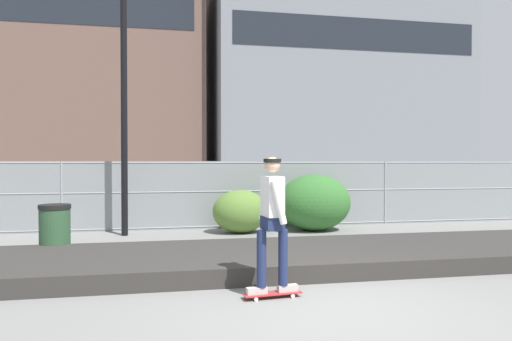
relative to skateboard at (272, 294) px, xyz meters
name	(u,v)px	position (x,y,z in m)	size (l,w,h in m)	color
ground_plane	(325,310)	(0.52, -0.66, -0.06)	(120.00, 120.00, 0.00)	slate
gravel_berm	(276,258)	(0.52, 1.91, 0.09)	(16.78, 2.70, 0.29)	#33302D
skateboard	(272,294)	(0.00, 0.00, 0.00)	(0.82, 0.28, 0.07)	#B22D2D
skater	(272,215)	(0.00, 0.00, 1.06)	(0.73, 0.60, 1.83)	#B2ADA8
chain_fence	(234,194)	(0.52, 6.81, 0.88)	(27.10, 0.06, 1.85)	gray
street_lamp	(124,69)	(-2.36, 6.01, 4.07)	(0.44, 0.44, 6.60)	black
parked_car_near	(47,194)	(-4.96, 9.61, 0.78)	(4.45, 2.05, 1.66)	maroon
library_building	(71,62)	(-9.25, 38.46, 10.59)	(22.50, 14.96, 21.29)	brown
office_block	(332,76)	(13.69, 34.79, 9.47)	(21.56, 11.80, 19.05)	slate
shrub_center	(240,211)	(0.54, 5.88, 0.50)	(1.44, 1.18, 1.11)	#567A33
shrub_right	(315,202)	(2.54, 5.89, 0.69)	(1.94, 1.59, 1.50)	#336B2D
trash_bin	(55,231)	(-3.45, 3.33, 0.46)	(0.59, 0.59, 1.03)	#2D5133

